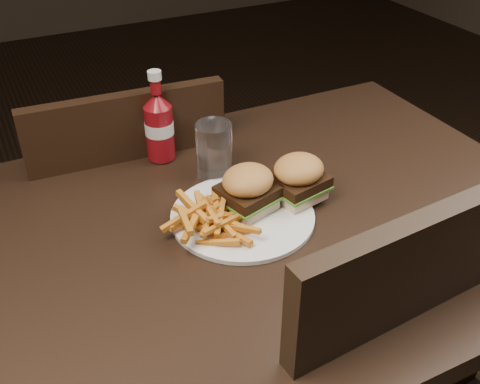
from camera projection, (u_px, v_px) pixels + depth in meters
name	position (u px, v px, depth m)	size (l,w,h in m)	color
dining_table	(237.00, 233.00, 0.99)	(1.20, 0.80, 0.04)	black
chair_far	(126.00, 225.00, 1.50)	(0.43, 0.43, 0.04)	black
plate	(243.00, 216.00, 0.99)	(0.26, 0.26, 0.01)	white
sandwich_half_a	(248.00, 203.00, 1.00)	(0.08, 0.08, 0.02)	beige
sandwich_half_b	(297.00, 192.00, 1.03)	(0.08, 0.08, 0.02)	beige
fries_pile	(213.00, 214.00, 0.95)	(0.13, 0.13, 0.05)	gold
ketchup_bottle	(160.00, 132.00, 1.14)	(0.06, 0.06, 0.11)	maroon
tumbler	(214.00, 150.00, 1.09)	(0.07, 0.07, 0.11)	white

